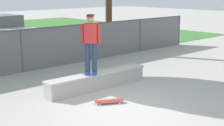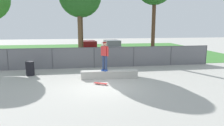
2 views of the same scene
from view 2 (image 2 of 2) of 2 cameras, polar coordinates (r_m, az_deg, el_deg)
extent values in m
plane|color=#ADAAA3|center=(11.40, -3.08, -6.77)|extent=(80.00, 80.00, 0.00)
cube|color=#3D7A33|center=(26.73, -6.46, 3.27)|extent=(31.56, 20.00, 0.02)
cube|color=#A8A59E|center=(13.17, -0.70, -3.32)|extent=(3.64, 0.55, 0.46)
cube|color=beige|center=(13.11, -0.70, -2.22)|extent=(3.68, 0.59, 0.06)
cube|color=#2647A5|center=(12.90, -1.73, -2.08)|extent=(0.26, 0.26, 0.10)
cube|color=#2647A5|center=(13.04, -2.48, -1.95)|extent=(0.26, 0.26, 0.10)
cylinder|color=navy|center=(12.83, -1.66, 0.08)|extent=(0.15, 0.15, 0.88)
cylinder|color=navy|center=(12.97, -2.42, 0.19)|extent=(0.15, 0.15, 0.88)
cube|color=red|center=(12.78, -2.06, 3.40)|extent=(0.42, 0.43, 0.60)
cylinder|color=red|center=(12.63, -1.18, 3.22)|extent=(0.10, 0.10, 0.58)
cylinder|color=red|center=(12.94, -2.92, 3.40)|extent=(0.10, 0.10, 0.58)
sphere|color=tan|center=(12.74, -2.08, 5.32)|extent=(0.22, 0.22, 0.22)
cylinder|color=maroon|center=(12.73, -2.08, 5.77)|extent=(0.23, 0.23, 0.06)
cube|color=maroon|center=(12.63, -2.45, 5.61)|extent=(0.23, 0.23, 0.02)
cube|color=red|center=(11.87, -3.19, -5.67)|extent=(0.80, 0.57, 0.02)
cube|color=#B2B2B7|center=(11.98, -4.38, -5.61)|extent=(0.12, 0.15, 0.02)
cube|color=#B2B2B7|center=(11.77, -1.97, -5.89)|extent=(0.12, 0.15, 0.02)
cylinder|color=silver|center=(12.06, -4.21, -5.67)|extent=(0.06, 0.05, 0.05)
cylinder|color=silver|center=(11.91, -4.56, -5.88)|extent=(0.06, 0.05, 0.05)
cylinder|color=silver|center=(11.85, -1.81, -5.94)|extent=(0.06, 0.05, 0.05)
cylinder|color=silver|center=(11.70, -2.13, -6.16)|extent=(0.06, 0.05, 0.05)
cylinder|color=#4C4C51|center=(17.28, -27.10, 0.87)|extent=(0.07, 0.07, 1.65)
cylinder|color=#4C4C51|center=(16.54, -16.33, 1.22)|extent=(0.07, 0.07, 1.65)
cylinder|color=#4C4C51|center=(16.43, -4.99, 1.55)|extent=(0.07, 0.07, 1.65)
cylinder|color=#4C4C51|center=(16.96, 6.07, 1.82)|extent=(0.07, 0.07, 1.65)
cylinder|color=#4C4C51|center=(18.06, 16.13, 2.00)|extent=(0.07, 0.07, 1.65)
cylinder|color=#4C4C51|center=(19.65, 24.79, 2.10)|extent=(0.07, 0.07, 1.65)
cylinder|color=#4C4C51|center=(16.32, -5.03, 4.31)|extent=(19.56, 0.05, 0.05)
cube|color=slate|center=(16.43, -4.99, 1.55)|extent=(19.56, 0.01, 1.65)
cylinder|color=brown|center=(17.11, -8.95, 7.52)|extent=(0.32, 0.32, 5.03)
cylinder|color=#47301E|center=(17.50, -8.55, 6.59)|extent=(0.32, 0.32, 4.41)
cylinder|color=#47301E|center=(18.17, 11.41, 8.25)|extent=(0.32, 0.32, 5.43)
cube|color=#B21E1E|center=(22.84, -6.55, 3.69)|extent=(2.19, 4.35, 0.70)
cube|color=#621010|center=(22.92, -6.64, 5.40)|extent=(1.79, 2.24, 0.64)
cylinder|color=black|center=(21.75, -3.71, 2.46)|extent=(0.28, 0.66, 0.64)
cylinder|color=black|center=(21.50, -8.43, 2.27)|extent=(0.28, 0.66, 0.64)
cylinder|color=black|center=(24.30, -4.85, 3.30)|extent=(0.28, 0.66, 0.64)
cylinder|color=black|center=(24.07, -9.08, 3.14)|extent=(0.28, 0.66, 0.64)
cube|color=#B7BABF|center=(23.65, 0.08, 4.00)|extent=(2.19, 4.35, 0.70)
cube|color=slate|center=(23.72, -0.01, 5.64)|extent=(1.79, 2.24, 0.64)
cylinder|color=black|center=(22.69, 3.11, 2.81)|extent=(0.28, 0.66, 0.64)
cylinder|color=black|center=(22.23, -1.33, 2.66)|extent=(0.28, 0.66, 0.64)
cylinder|color=black|center=(25.17, 1.34, 3.59)|extent=(0.28, 0.66, 0.64)
cylinder|color=black|center=(24.75, -2.69, 3.47)|extent=(0.28, 0.66, 0.64)
cylinder|color=black|center=(14.97, -21.91, -1.43)|extent=(0.56, 0.56, 0.95)
camera|label=1|loc=(6.80, -53.91, 3.48)|focal=53.79mm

